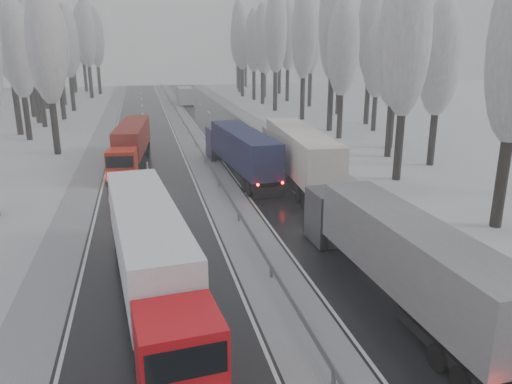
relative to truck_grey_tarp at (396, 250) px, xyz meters
name	(u,v)px	position (x,y,z in m)	size (l,w,h in m)	color
carriageway_right	(277,177)	(0.64, 21.16, -2.27)	(7.50, 200.00, 0.03)	black
carriageway_left	(149,184)	(-9.86, 21.16, -2.27)	(7.50, 200.00, 0.03)	black
median_slush	(215,180)	(-4.61, 21.16, -2.27)	(3.00, 200.00, 0.04)	#A8ABB1
shoulder_right	(333,173)	(5.59, 21.16, -2.27)	(2.40, 200.00, 0.04)	#A8ABB1
shoulder_left	(83,188)	(-14.81, 21.16, -2.27)	(2.40, 200.00, 0.04)	#A8ABB1
median_guardrail	(215,174)	(-4.61, 21.14, -1.69)	(0.12, 200.00, 0.76)	slate
tree_18	(407,43)	(9.89, 18.19, 8.41)	(3.60, 3.60, 16.58)	black
tree_19	(440,59)	(15.41, 22.19, 7.13)	(3.60, 3.60, 14.57)	black
tree_20	(395,50)	(13.28, 26.32, 7.86)	(3.60, 3.60, 15.71)	black
tree_21	(398,30)	(15.51, 30.32, 9.71)	(3.60, 3.60, 18.62)	black
tree_22	(343,48)	(12.41, 36.76, 7.96)	(3.60, 3.60, 15.86)	black
tree_23	(378,60)	(18.69, 40.76, 6.48)	(3.60, 3.60, 13.55)	black
tree_24	(334,22)	(13.28, 42.18, 10.90)	(3.60, 3.60, 20.49)	black
tree_25	(372,29)	(20.20, 46.18, 10.23)	(3.60, 3.60, 19.44)	black
tree_26	(304,33)	(12.95, 52.43, 9.82)	(3.60, 3.60, 18.78)	black
tree_27	(341,39)	(20.10, 56.43, 9.08)	(3.60, 3.60, 17.62)	black
tree_28	(276,31)	(11.73, 63.11, 10.35)	(3.60, 3.60, 19.62)	black
tree_29	(311,38)	(19.10, 67.11, 9.39)	(3.60, 3.60, 18.11)	black
tree_30	(263,39)	(11.95, 72.86, 9.23)	(3.60, 3.60, 17.86)	black
tree_31	(288,37)	(17.86, 76.86, 9.69)	(3.60, 3.60, 18.58)	black
tree_32	(254,41)	(12.02, 80.37, 8.89)	(3.60, 3.60, 17.33)	black
tree_33	(265,51)	(15.15, 84.37, 6.97)	(3.60, 3.60, 14.33)	black
tree_34	(242,40)	(11.12, 87.47, 9.08)	(3.60, 3.60, 17.63)	black
tree_35	(280,39)	(20.33, 91.47, 9.48)	(3.60, 3.60, 18.25)	black
tree_36	(239,33)	(12.42, 97.32, 10.73)	(3.60, 3.60, 20.23)	black
tree_37	(265,44)	(19.41, 101.32, 8.28)	(3.60, 3.60, 16.37)	black
tree_38	(237,40)	(14.12, 107.88, 9.30)	(3.60, 3.60, 17.97)	black
tree_39	(245,45)	(16.94, 111.88, 8.16)	(3.60, 3.60, 16.19)	black
tree_62	(46,47)	(-18.56, 34.89, 8.07)	(3.60, 3.60, 16.04)	black
tree_64	(18,51)	(-22.87, 43.87, 7.67)	(3.60, 3.60, 15.42)	black
tree_65	(6,27)	(-24.67, 47.87, 10.26)	(3.60, 3.60, 19.48)	black
tree_66	(36,51)	(-22.77, 53.50, 7.55)	(3.60, 3.60, 15.23)	black
tree_67	(29,41)	(-24.16, 57.50, 8.74)	(3.60, 3.60, 17.09)	black
tree_68	(56,43)	(-21.19, 60.27, 8.46)	(3.60, 3.60, 16.65)	black
tree_69	(24,31)	(-26.03, 64.27, 10.17)	(3.60, 3.60, 19.35)	black
tree_70	(67,42)	(-20.94, 70.35, 8.74)	(3.60, 3.60, 17.09)	black
tree_71	(39,31)	(-25.70, 74.35, 10.34)	(3.60, 3.60, 19.61)	black
tree_72	(59,49)	(-23.54, 79.69, 7.47)	(3.60, 3.60, 15.11)	black
tree_73	(45,41)	(-26.43, 83.69, 8.82)	(3.60, 3.60, 17.22)	black
tree_74	(86,33)	(-19.69, 90.49, 10.39)	(3.60, 3.60, 19.68)	black
tree_75	(41,37)	(-28.81, 94.49, 9.70)	(3.60, 3.60, 18.60)	black
tree_76	(95,38)	(-18.66, 99.88, 9.67)	(3.60, 3.60, 18.55)	black
tree_77	(72,51)	(-24.27, 103.88, 6.97)	(3.60, 3.60, 14.32)	black
tree_78	(81,35)	(-22.17, 106.47, 10.31)	(3.60, 3.60, 19.55)	black
tree_79	(71,42)	(-24.94, 110.47, 8.73)	(3.60, 3.60, 17.07)	black
truck_grey_tarp	(396,250)	(0.00, 0.00, 0.00)	(2.88, 15.34, 3.92)	#424146
truck_blue_box	(240,148)	(-2.31, 22.42, 0.01)	(3.68, 15.47, 3.94)	#232052
truck_cream_box	(297,151)	(1.66, 19.17, 0.25)	(3.61, 17.04, 4.34)	#B2A99D
box_truck_distant	(185,95)	(-2.03, 75.83, -0.69)	(2.70, 8.42, 3.13)	#A9ABB0
truck_red_white	(150,251)	(-10.13, 2.05, 0.07)	(3.99, 15.89, 4.04)	red
truck_red_red	(131,142)	(-11.15, 28.38, -0.17)	(3.64, 14.26, 3.63)	red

